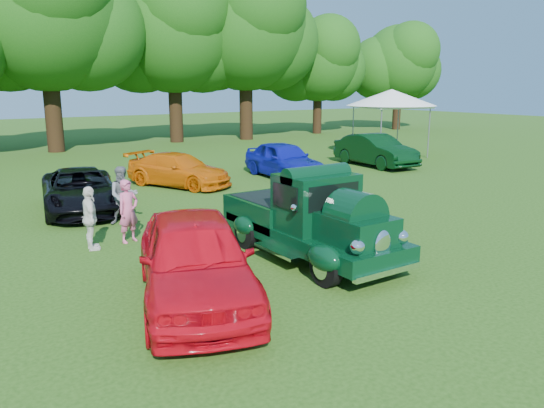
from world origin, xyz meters
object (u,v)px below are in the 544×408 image
spectator_pink (128,211)px  back_car_black (81,190)px  hero_pickup (309,221)px  back_car_blue (284,160)px  back_car_orange (179,170)px  spectator_grey (123,196)px  red_convertible (195,259)px  back_car_green (375,150)px  spectator_white (90,219)px  canopy_tent (391,98)px

spectator_pink → back_car_black: bearing=73.2°
hero_pickup → back_car_blue: hero_pickup is taller
back_car_orange → spectator_grey: 5.88m
red_convertible → back_car_green: (14.64, 10.34, -0.05)m
spectator_white → canopy_tent: canopy_tent is taller
back_car_blue → back_car_green: size_ratio=0.96×
spectator_white → canopy_tent: 20.79m
spectator_grey → spectator_white: bearing=-110.5°
red_convertible → spectator_white: size_ratio=3.11×
back_car_black → spectator_pink: (0.13, -4.14, 0.14)m
red_convertible → back_car_blue: red_convertible is taller
back_car_green → spectator_pink: spectator_pink is taller
back_car_black → spectator_white: size_ratio=3.07×
back_car_blue → hero_pickup: bearing=-118.1°
back_car_green → spectator_grey: spectator_grey is taller
hero_pickup → back_car_green: bearing=39.7°
spectator_grey → canopy_tent: canopy_tent is taller
hero_pickup → back_car_green: size_ratio=1.07×
back_car_green → red_convertible: bearing=-140.9°
spectator_grey → canopy_tent: bearing=36.9°
hero_pickup → spectator_pink: hero_pickup is taller
red_convertible → canopy_tent: (18.10, 12.77, 2.37)m
hero_pickup → spectator_white: size_ratio=3.25×
back_car_black → spectator_grey: size_ratio=2.87×
back_car_green → spectator_white: bearing=-154.5°
back_car_blue → spectator_white: size_ratio=2.89×
back_car_black → spectator_white: bearing=-91.4°
red_convertible → back_car_green: red_convertible is taller
spectator_white → canopy_tent: bearing=-58.2°
back_car_orange → back_car_green: (10.19, -0.43, 0.13)m
hero_pickup → canopy_tent: (14.76, 11.82, 2.33)m
back_car_orange → canopy_tent: bearing=-18.2°
back_car_orange → hero_pickup: bearing=-123.0°
hero_pickup → canopy_tent: bearing=38.7°
canopy_tent → red_convertible: bearing=-144.8°
hero_pickup → back_car_green: 14.70m
back_car_green → spectator_white: (-15.35, -6.10, 0.00)m
back_car_orange → back_car_green: 10.20m
spectator_white → hero_pickup: bearing=-121.7°
spectator_white → canopy_tent: (18.81, 8.52, 2.41)m
back_car_orange → back_car_blue: size_ratio=0.98×
hero_pickup → back_car_orange: 9.89m
back_car_orange → back_car_green: bearing=-28.9°
back_car_orange → back_car_green: back_car_green is taller
back_car_green → spectator_grey: bearing=-159.6°
spectator_pink → spectator_grey: size_ratio=0.97×
back_car_blue → canopy_tent: canopy_tent is taller
hero_pickup → red_convertible: (-3.33, -0.95, -0.03)m
red_convertible → back_car_orange: red_convertible is taller
red_convertible → back_car_black: size_ratio=1.01×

